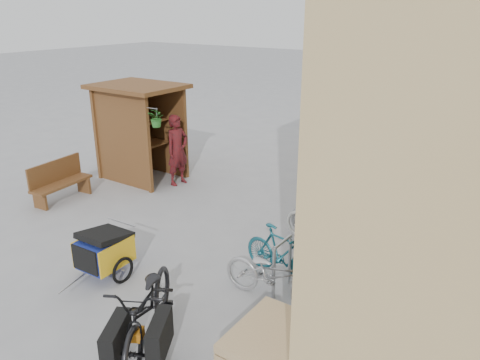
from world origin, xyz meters
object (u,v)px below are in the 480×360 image
Objects in this scene: bike_4 at (353,207)px; cargo_bike at (148,309)px; shopping_carts at (434,158)px; child_trailer at (104,250)px; bike_2 at (321,225)px; bike_7 at (386,179)px; pallet_stack at (275,346)px; bike_0 at (275,275)px; bike_3 at (330,219)px; bike_5 at (352,193)px; bike_1 at (282,254)px; bench at (59,181)px; person_kiosk at (177,150)px; kiosk at (137,119)px; bike_6 at (374,190)px.

cargo_bike is at bearing 161.82° from bike_4.
shopping_carts reaches higher than child_trailer.
bike_7 is at bearing 4.60° from bike_2.
pallet_stack is at bearing -169.09° from bike_7.
child_trailer is 0.85× the size of bike_0.
bike_3 is 1.00× the size of bike_5.
bike_1 is (2.43, 1.54, -0.02)m from child_trailer.
bike_4 is (0.11, 0.89, -0.06)m from bike_3.
cargo_bike is (5.16, -2.39, 0.06)m from bench.
bike_3 is at bearing -93.58° from person_kiosk.
pallet_stack is 0.75× the size of bike_5.
kiosk is 5.76m from bike_4.
bike_6 is 0.62m from bike_7.
bike_0 is 1.03× the size of bike_3.
bike_6 reaches higher than child_trailer.
kiosk is 5.56m from bike_5.
pallet_stack is 0.57× the size of cargo_bike.
bike_3 is (0.77, 3.91, -0.04)m from cargo_bike.
bike_0 is 0.65m from bike_1.
bike_2 is 2.23m from bike_6.
bike_6 is at bearing -3.25° from bike_0.
bike_6 is (6.06, 3.54, -0.04)m from bench.
bike_7 reaches higher than pallet_stack.
bike_6 is at bearing 4.61° from bike_2.
cargo_bike is 3.98m from bike_3.
child_trailer is 5.80m from bike_6.
kiosk is 5.95m from bike_6.
bike_7 reaches higher than bike_6.
person_kiosk is 4.72m from bike_6.
child_trailer is 0.85× the size of bike_7.
child_trailer is 6.37m from bike_7.
shopping_carts is 4.81m from bike_3.
shopping_carts is at bearing 1.48° from bike_1.
bench is 1.05× the size of child_trailer.
bench is at bearing 103.92° from bike_4.
pallet_stack is at bearing -5.11° from child_trailer.
cargo_bike is (-1.51, -0.63, 0.31)m from pallet_stack.
child_trailer is (3.37, -1.59, -0.01)m from bench.
shopping_carts is 5.02m from bike_2.
cargo_bike reaches higher than bike_2.
bike_5 is 0.99× the size of bike_6.
bike_6 is at bearing -4.23° from bike_3.
person_kiosk is 4.45m from bike_2.
bench is at bearing -136.79° from shopping_carts.
bench is at bearing 103.94° from bike_3.
bike_4 is at bearing -7.62° from bike_3.
kiosk is 6.64m from cargo_bike.
bike_3 reaches higher than bike_1.
kiosk is at bearing 88.09° from bike_6.
pallet_stack is 0.81× the size of bench.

